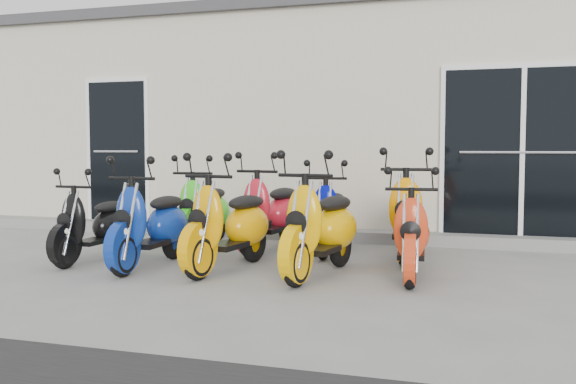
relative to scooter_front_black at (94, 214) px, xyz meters
name	(u,v)px	position (x,y,z in m)	size (l,w,h in m)	color
ground	(271,266)	(1.96, 0.32, -0.52)	(80.00, 80.00, 0.00)	gray
building	(363,129)	(1.96, 5.52, 1.08)	(14.00, 6.00, 3.20)	beige
roof_cap	(363,35)	(1.96, 5.52, 2.76)	(14.20, 6.20, 0.16)	#3F3F42
front_step	(319,234)	(1.96, 2.34, -0.45)	(14.00, 0.40, 0.15)	gray
door_left	(118,147)	(-1.24, 2.49, 0.74)	(1.07, 0.08, 2.22)	black
door_right	(522,148)	(4.56, 2.49, 0.74)	(2.02, 0.08, 2.22)	black
scooter_front_black	(94,214)	(0.00, 0.00, 0.00)	(0.52, 1.42, 1.05)	black
scooter_front_blue	(151,211)	(0.78, -0.12, 0.07)	(0.58, 1.60, 1.18)	navy
scooter_front_orange_a	(229,211)	(1.63, -0.04, 0.08)	(0.60, 1.65, 1.22)	#F0A002
scooter_front_orange_b	(321,213)	(2.60, -0.05, 0.10)	(0.61, 1.68, 1.24)	#F5AE01
scooter_front_red	(412,222)	(3.46, 0.11, 0.02)	(0.54, 1.48, 1.09)	red
scooter_back_green	(204,201)	(0.72, 1.33, 0.06)	(0.58, 1.59, 1.17)	#34D41C
scooter_back_red	(271,201)	(1.63, 1.30, 0.08)	(0.60, 1.65, 1.22)	red
scooter_back_blue	(330,206)	(2.36, 1.36, 0.04)	(0.55, 1.52, 1.13)	#010896
scooter_back_yellow	(407,203)	(3.27, 1.27, 0.11)	(0.62, 1.72, 1.27)	#FF9300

